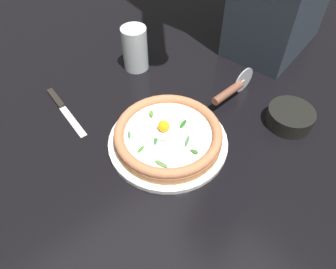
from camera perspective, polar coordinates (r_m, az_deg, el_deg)
ground_plane at (r=0.79m, az=-1.67°, el=-2.85°), size 2.40×2.40×0.03m
pizza_plate at (r=0.78m, az=-0.00°, el=-1.26°), size 0.29×0.29×0.01m
pizza at (r=0.76m, az=-0.02°, el=-0.02°), size 0.26×0.26×0.05m
side_bowl at (r=0.87m, az=20.90°, el=2.93°), size 0.12×0.12×0.04m
pizza_cutter at (r=0.89m, az=11.17°, el=7.99°), size 0.16×0.03×0.07m
table_knife at (r=0.92m, az=-18.59°, el=5.04°), size 0.03×0.21×0.01m
drinking_glass at (r=0.98m, az=-5.85°, el=14.51°), size 0.07×0.07×0.13m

